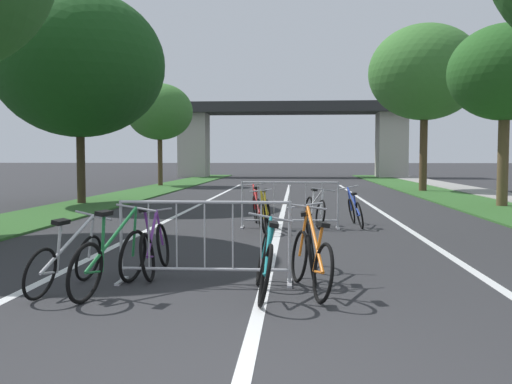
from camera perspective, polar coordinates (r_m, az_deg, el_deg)
The scene contains 23 objects.
grass_verge_left at distance 24.92m, azimuth -11.80°, elevation -0.13°, with size 2.49×49.68×0.05m, color #2D5B26.
grass_verge_right at distance 24.72m, azimuth 18.27°, elevation -0.26°, with size 2.49×49.68×0.05m, color #2D5B26.
sidewalk_path_right at distance 25.34m, azimuth 23.04°, elevation -0.25°, with size 1.87×49.68×0.08m, color gray.
lane_stripe_center at distance 18.04m, azimuth 2.87°, elevation -1.51°, with size 0.14×28.74×0.01m, color silver.
lane_stripe_right_lane at distance 18.20m, azimuth 11.90°, elevation -1.53°, with size 0.14×28.74×0.01m, color silver.
lane_stripe_left_lane at distance 18.32m, azimuth -6.10°, elevation -1.45°, with size 0.14×28.74×0.01m, color silver.
overpass_bridge at distance 44.73m, azimuth 3.62°, elevation 6.78°, with size 21.21×3.85×5.84m.
tree_left_maple_mid at distance 20.04m, azimuth -17.50°, elevation 12.21°, with size 5.67×5.67×7.08m.
tree_left_cypress_far at distance 31.37m, azimuth -9.74°, elevation 8.00°, with size 3.61×3.61×5.60m.
tree_right_pine_near at distance 19.69m, azimuth 23.95°, elevation 10.96°, with size 3.55×3.55×5.77m.
tree_right_pine_far at distance 27.32m, azimuth 16.74°, elevation 11.50°, with size 5.10×5.10×7.63m.
crowd_barrier_nearest at distance 7.14m, azimuth -5.23°, elevation -5.14°, with size 2.20×0.46×1.05m.
crowd_barrier_second at distance 12.61m, azimuth 3.44°, elevation -1.35°, with size 2.21×0.47×1.05m.
bicycle_yellow_0 at distance 12.16m, azimuth 0.99°, elevation -2.27°, with size 0.47×1.67×0.94m.
bicycle_orange_1 at distance 6.72m, azimuth 5.58°, elevation -6.89°, with size 0.54×1.71×1.02m.
bicycle_green_2 at distance 6.86m, azimuth -14.46°, elevation -6.72°, with size 0.69×1.74×1.01m.
bicycle_black_3 at distance 7.55m, azimuth 5.58°, elevation -5.82°, with size 0.51×1.66×0.97m.
bicycle_blue_4 at distance 13.19m, azimuth 10.01°, elevation -1.90°, with size 0.54×1.69×0.93m.
bicycle_white_5 at distance 13.04m, azimuth 5.93°, elevation -1.87°, with size 0.71×1.73×0.93m.
bicycle_red_6 at distance 13.11m, azimuth 0.11°, elevation -1.75°, with size 0.59×1.62×0.97m.
bicycle_teal_7 at distance 6.51m, azimuth 0.86°, elevation -7.23°, with size 0.55×1.70×0.92m.
bicycle_purple_8 at distance 7.83m, azimuth -10.19°, elevation -5.59°, with size 0.45×1.64×0.94m.
bicycle_silver_9 at distance 7.13m, azimuth -18.64°, elevation -6.64°, with size 0.65×1.63×0.92m.
Camera 1 is at (0.38, -3.59, 1.60)m, focal length 39.47 mm.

